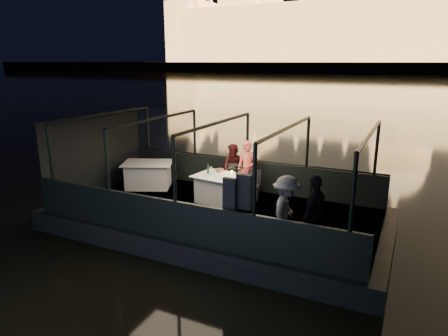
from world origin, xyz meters
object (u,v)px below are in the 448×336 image
at_px(dining_table_central, 222,189).
at_px(person_woman_coral, 247,170).
at_px(chair_port_right, 252,183).
at_px(passenger_dark, 315,210).
at_px(person_man_maroon, 234,168).
at_px(coat_stand, 236,207).
at_px(dining_table_aft, 148,175).
at_px(chair_port_left, 233,181).
at_px(wine_bottle, 208,168).
at_px(passenger_stripe, 286,209).

bearing_deg(dining_table_central, person_woman_coral, 66.42).
bearing_deg(person_woman_coral, dining_table_central, -133.83).
distance_m(chair_port_right, passenger_dark, 3.32).
relative_size(person_man_maroon, passenger_dark, 0.91).
height_order(coat_stand, passenger_dark, coat_stand).
distance_m(dining_table_aft, chair_port_left, 2.72).
height_order(dining_table_central, dining_table_aft, dining_table_aft).
relative_size(passenger_dark, wine_bottle, 5.42).
relative_size(chair_port_right, passenger_dark, 0.50).
height_order(chair_port_left, person_woman_coral, person_woman_coral).
height_order(dining_table_central, wine_bottle, wine_bottle).
xyz_separation_m(chair_port_left, chair_port_right, (0.57, 0.07, 0.00)).
bearing_deg(person_man_maroon, passenger_stripe, -39.82).
bearing_deg(wine_bottle, dining_table_aft, 174.17).
bearing_deg(chair_port_right, passenger_dark, -57.04).
distance_m(chair_port_left, wine_bottle, 0.88).
bearing_deg(person_woman_coral, chair_port_left, -158.83).
bearing_deg(coat_stand, passenger_dark, 24.04).
bearing_deg(coat_stand, chair_port_right, 105.72).
xyz_separation_m(chair_port_left, passenger_dark, (2.88, -2.29, 0.40)).
bearing_deg(chair_port_right, coat_stand, -85.63).
bearing_deg(passenger_stripe, passenger_dark, -75.14).
relative_size(chair_port_left, passenger_stripe, 0.59).
relative_size(chair_port_left, chair_port_right, 1.15).
bearing_deg(dining_table_central, dining_table_aft, 174.28).
distance_m(coat_stand, person_man_maroon, 3.69).
bearing_deg(wine_bottle, dining_table_central, -5.17).
height_order(dining_table_aft, chair_port_right, chair_port_right).
bearing_deg(passenger_dark, chair_port_right, -125.66).
bearing_deg(passenger_stripe, coat_stand, 110.90).
bearing_deg(dining_table_aft, wine_bottle, -5.83).
bearing_deg(passenger_stripe, person_man_maroon, 35.41).
xyz_separation_m(chair_port_left, person_man_maroon, (-0.15, 0.40, 0.30)).
relative_size(dining_table_central, wine_bottle, 4.93).
bearing_deg(passenger_stripe, person_woman_coral, 30.41).
bearing_deg(dining_table_aft, passenger_stripe, -23.13).
bearing_deg(person_man_maroon, chair_port_left, -59.83).
bearing_deg(chair_port_left, dining_table_aft, 173.26).
height_order(dining_table_central, passenger_stripe, passenger_stripe).
height_order(chair_port_left, coat_stand, coat_stand).
height_order(dining_table_central, coat_stand, coat_stand).
xyz_separation_m(dining_table_central, chair_port_right, (0.63, 0.67, 0.06)).
height_order(chair_port_right, coat_stand, coat_stand).
xyz_separation_m(chair_port_right, person_woman_coral, (-0.24, 0.23, 0.30)).
xyz_separation_m(passenger_stripe, wine_bottle, (-2.83, 1.93, 0.06)).
relative_size(dining_table_central, person_man_maroon, 1.00).
bearing_deg(dining_table_central, chair_port_right, 46.59).
bearing_deg(passenger_stripe, chair_port_left, 37.84).
bearing_deg(passenger_stripe, dining_table_central, 46.41).
height_order(chair_port_left, wine_bottle, wine_bottle).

